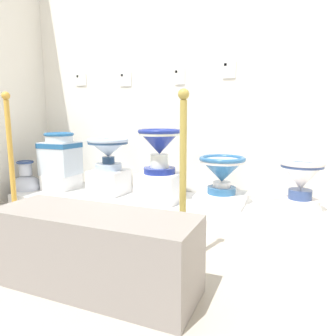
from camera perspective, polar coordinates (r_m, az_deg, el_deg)
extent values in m
cube|color=#B2A899|center=(1.76, -22.45, -21.18)|extent=(5.34, 5.34, 0.02)
cube|color=white|center=(3.24, 1.75, 22.61)|extent=(3.54, 0.06, 3.22)
cube|color=white|center=(2.86, -1.53, -7.05)|extent=(2.91, 0.78, 0.12)
cube|color=white|center=(3.46, -19.06, -2.36)|extent=(0.30, 0.32, 0.15)
cube|color=silver|center=(3.42, -19.27, 1.71)|extent=(0.34, 0.30, 0.34)
cube|color=#205892|center=(3.41, -19.40, 3.97)|extent=(0.35, 0.31, 0.05)
cylinder|color=silver|center=(3.40, -19.46, 5.22)|extent=(0.28, 0.28, 0.08)
torus|color=#205892|center=(3.40, -19.50, 5.90)|extent=(0.30, 0.30, 0.04)
cube|color=white|center=(3.10, -10.82, -2.53)|extent=(0.32, 0.33, 0.24)
cylinder|color=#ABC1DE|center=(3.08, -10.91, 0.24)|extent=(0.26, 0.26, 0.07)
cylinder|color=navy|center=(3.07, -10.95, 1.47)|extent=(0.12, 0.12, 0.07)
cone|color=#ABC1DE|center=(3.05, -11.01, 3.56)|extent=(0.39, 0.39, 0.16)
cylinder|color=navy|center=(3.05, -11.04, 4.68)|extent=(0.38, 0.38, 0.03)
torus|color=#ABC1DE|center=(3.05, -11.06, 5.05)|extent=(0.40, 0.40, 0.04)
cylinder|color=navy|center=(3.05, -11.05, 4.96)|extent=(0.27, 0.27, 0.01)
cube|color=white|center=(2.77, -1.56, -3.59)|extent=(0.36, 0.34, 0.26)
cylinder|color=navy|center=(2.74, -1.58, -0.45)|extent=(0.28, 0.28, 0.05)
cylinder|color=white|center=(2.73, -1.59, 1.33)|extent=(0.16, 0.16, 0.12)
cone|color=navy|center=(2.71, -1.60, 4.68)|extent=(0.37, 0.37, 0.20)
cylinder|color=white|center=(2.70, -1.61, 6.35)|extent=(0.36, 0.36, 0.03)
torus|color=navy|center=(2.70, -1.61, 6.78)|extent=(0.38, 0.38, 0.04)
cylinder|color=white|center=(2.70, -1.61, 6.67)|extent=(0.26, 0.26, 0.01)
cube|color=white|center=(2.73, 9.80, -5.62)|extent=(0.39, 0.40, 0.10)
cylinder|color=#2D6195|center=(2.72, 9.85, -4.05)|extent=(0.24, 0.24, 0.06)
cylinder|color=white|center=(2.70, 9.88, -2.98)|extent=(0.15, 0.15, 0.05)
cone|color=#2D6195|center=(2.68, 9.95, -0.43)|extent=(0.39, 0.39, 0.20)
cylinder|color=white|center=(2.67, 10.00, 1.25)|extent=(0.38, 0.38, 0.03)
torus|color=#2D6195|center=(2.67, 10.01, 1.67)|extent=(0.39, 0.39, 0.04)
cylinder|color=white|center=(2.67, 10.01, 1.57)|extent=(0.27, 0.27, 0.01)
cube|color=white|center=(2.69, 23.05, -6.94)|extent=(0.31, 0.39, 0.06)
cylinder|color=white|center=(2.67, 23.12, -5.82)|extent=(0.28, 0.28, 0.05)
cylinder|color=#354C83|center=(2.66, 23.21, -4.47)|extent=(0.18, 0.18, 0.08)
cone|color=white|center=(2.63, 23.41, -1.40)|extent=(0.32, 0.32, 0.21)
cylinder|color=#354C83|center=(2.62, 23.53, 0.46)|extent=(0.32, 0.32, 0.03)
torus|color=white|center=(2.61, 23.56, 0.89)|extent=(0.34, 0.34, 0.04)
cylinder|color=#354C83|center=(2.61, 23.55, 0.78)|extent=(0.23, 0.23, 0.01)
cube|color=white|center=(3.70, -15.79, 15.42)|extent=(0.13, 0.01, 0.13)
cube|color=#5B9E4C|center=(3.73, -16.37, 15.93)|extent=(0.02, 0.01, 0.02)
cube|color=white|center=(3.39, -7.85, 15.94)|extent=(0.13, 0.01, 0.14)
cube|color=#386BAD|center=(3.41, -8.50, 16.58)|extent=(0.02, 0.01, 0.02)
cube|color=white|center=(3.13, 2.15, 16.56)|extent=(0.11, 0.01, 0.15)
cube|color=slate|center=(3.15, 1.54, 17.36)|extent=(0.02, 0.01, 0.02)
cube|color=white|center=(3.01, 11.27, 17.42)|extent=(0.12, 0.01, 0.15)
cube|color=#386BAD|center=(3.02, 10.56, 18.28)|extent=(0.02, 0.01, 0.02)
cylinder|color=navy|center=(3.60, -24.50, -5.19)|extent=(0.13, 0.13, 0.03)
ellipsoid|color=silver|center=(3.57, -24.64, -3.11)|extent=(0.29, 0.29, 0.24)
cylinder|color=silver|center=(3.54, -24.85, -0.13)|extent=(0.13, 0.13, 0.14)
torus|color=navy|center=(3.53, -24.92, 0.98)|extent=(0.17, 0.17, 0.02)
cylinder|color=gold|center=(2.86, -26.24, -9.02)|extent=(0.28, 0.28, 0.02)
cylinder|color=gold|center=(2.75, -26.98, 0.94)|extent=(0.04, 0.04, 0.98)
sphere|color=gold|center=(2.74, -27.79, 11.73)|extent=(0.06, 0.06, 0.06)
cylinder|color=#B39C45|center=(1.93, 2.66, -16.90)|extent=(0.23, 0.23, 0.02)
cylinder|color=#B39C45|center=(1.77, 2.77, -2.82)|extent=(0.04, 0.04, 0.94)
sphere|color=#B39C45|center=(1.74, 2.90, 13.46)|extent=(0.06, 0.06, 0.06)
cube|color=gray|center=(1.65, -13.45, -14.61)|extent=(1.06, 0.36, 0.40)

